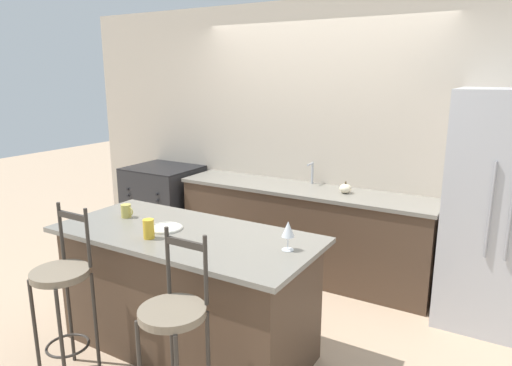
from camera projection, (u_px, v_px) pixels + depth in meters
ground_plane at (287, 285)px, 4.42m from camera, size 18.00×18.00×0.00m
wall_back at (317, 139)px, 4.64m from camera, size 6.00×0.07×2.70m
back_counter at (303, 230)px, 4.61m from camera, size 2.60×0.62×0.90m
sink_faucet at (312, 171)px, 4.62m from camera, size 0.02×0.13×0.22m
kitchen_island at (187, 291)px, 3.32m from camera, size 1.92×0.88×0.91m
refrigerator at (502, 211)px, 3.57m from camera, size 0.81×0.73×1.89m
oven_range at (165, 206)px, 5.41m from camera, size 0.78×0.71×0.94m
bar_stool_near at (63, 291)px, 2.95m from camera, size 0.37×0.37×1.17m
bar_stool_far at (174, 333)px, 2.47m from camera, size 0.37×0.37×1.17m
dinner_plate at (166, 228)px, 3.28m from camera, size 0.24×0.24×0.02m
wine_glass at (288, 230)px, 2.86m from camera, size 0.08×0.08×0.19m
coffee_mug at (126, 211)px, 3.53m from camera, size 0.11×0.08×0.10m
tumbler_cup at (149, 229)px, 3.08m from camera, size 0.08×0.08×0.13m
pumpkin_decoration at (345, 188)px, 4.28m from camera, size 0.11×0.11×0.11m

